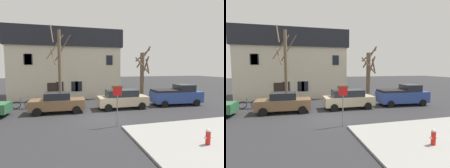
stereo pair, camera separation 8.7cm
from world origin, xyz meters
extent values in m
plane|color=#2D2D30|center=(0.00, 0.00, 0.00)|extent=(120.00, 120.00, 0.00)
cube|color=beige|center=(-2.47, 12.06, 3.20)|extent=(13.25, 6.82, 6.40)
cube|color=#23262D|center=(-2.47, 12.06, 7.51)|extent=(13.75, 7.32, 2.21)
cube|color=#2D231E|center=(-4.22, 8.60, 1.05)|extent=(1.10, 0.12, 2.10)
cube|color=black|center=(-3.37, 8.61, 1.60)|extent=(0.80, 0.08, 1.20)
cube|color=black|center=(-1.65, 8.61, 1.60)|extent=(0.80, 0.08, 1.20)
cube|color=black|center=(-1.19, 8.61, 1.60)|extent=(0.80, 0.08, 1.20)
cube|color=black|center=(-6.77, 8.61, 4.80)|extent=(0.80, 0.08, 1.20)
cube|color=black|center=(-6.66, 8.61, 4.80)|extent=(0.80, 0.08, 1.20)
cube|color=black|center=(2.69, 8.61, 4.80)|extent=(0.80, 0.08, 1.20)
cylinder|color=brown|center=(-3.23, 5.27, 3.78)|extent=(0.32, 0.32, 7.55)
cylinder|color=brown|center=(-3.89, 5.12, 7.13)|extent=(0.42, 1.42, 1.93)
cylinder|color=brown|center=(-2.93, 6.06, 5.85)|extent=(1.71, 0.76, 2.72)
cylinder|color=brown|center=(-3.85, 5.00, 4.99)|extent=(0.69, 1.36, 1.69)
cylinder|color=brown|center=(-3.66, 6.07, 6.00)|extent=(1.74, 0.99, 2.62)
cylinder|color=brown|center=(6.22, 6.53, 2.82)|extent=(0.49, 0.49, 5.64)
cylinder|color=brown|center=(6.70, 6.10, 4.03)|extent=(1.08, 1.18, 1.77)
cylinder|color=brown|center=(6.75, 6.60, 4.27)|extent=(0.31, 1.23, 1.94)
cylinder|color=brown|center=(6.68, 7.20, 5.15)|extent=(1.55, 1.14, 2.64)
cylinder|color=brown|center=(5.89, 5.87, 4.19)|extent=(1.51, 0.86, 1.82)
cylinder|color=brown|center=(6.61, 7.29, 5.39)|extent=(1.70, 0.98, 1.59)
cylinder|color=black|center=(-7.75, 3.34, 0.34)|extent=(0.69, 0.26, 0.68)
cube|color=brown|center=(-3.40, 2.62, 0.74)|extent=(4.57, 1.89, 0.84)
cube|color=#1E232B|center=(-3.40, 2.62, 1.45)|extent=(2.12, 1.62, 0.58)
cylinder|color=black|center=(-1.84, 3.47, 0.34)|extent=(0.69, 0.24, 0.68)
cylinder|color=black|center=(-1.88, 1.69, 0.34)|extent=(0.69, 0.24, 0.68)
cylinder|color=black|center=(-4.92, 3.55, 0.34)|extent=(0.69, 0.24, 0.68)
cylinder|color=black|center=(-4.96, 1.76, 0.34)|extent=(0.69, 0.24, 0.68)
cube|color=#C6B793|center=(2.48, 2.65, 0.74)|extent=(4.69, 1.88, 0.85)
cube|color=#1E232B|center=(2.38, 2.65, 1.48)|extent=(2.91, 1.64, 0.62)
cylinder|color=black|center=(4.08, 3.54, 0.34)|extent=(0.68, 0.23, 0.68)
cylinder|color=black|center=(4.05, 1.72, 0.34)|extent=(0.68, 0.23, 0.68)
cylinder|color=black|center=(0.90, 3.58, 0.34)|extent=(0.68, 0.23, 0.68)
cylinder|color=black|center=(0.88, 1.76, 0.34)|extent=(0.68, 0.23, 0.68)
cube|color=#2D4799|center=(8.35, 2.81, 0.87)|extent=(5.22, 2.43, 1.09)
cube|color=#1E232B|center=(9.26, 2.74, 1.76)|extent=(1.76, 1.92, 0.70)
cube|color=black|center=(7.24, 2.90, 1.51)|extent=(2.78, 2.16, 0.20)
cylinder|color=black|center=(10.15, 3.69, 0.34)|extent=(0.69, 0.27, 0.68)
cylinder|color=black|center=(9.99, 1.66, 0.34)|extent=(0.69, 0.27, 0.68)
cylinder|color=black|center=(6.71, 3.96, 0.34)|extent=(0.69, 0.27, 0.68)
cylinder|color=black|center=(6.55, 1.93, 0.34)|extent=(0.69, 0.27, 0.68)
cylinder|color=red|center=(3.91, -6.18, 0.45)|extent=(0.22, 0.22, 0.66)
sphere|color=silver|center=(3.91, -6.18, 0.80)|extent=(0.21, 0.21, 0.21)
cylinder|color=silver|center=(3.75, -6.18, 0.48)|extent=(0.10, 0.09, 0.09)
cylinder|color=silver|center=(4.07, -6.18, 0.48)|extent=(0.10, 0.09, 0.09)
cylinder|color=slate|center=(0.51, -2.16, 1.32)|extent=(0.07, 0.07, 2.65)
cube|color=red|center=(0.51, -2.18, 2.35)|extent=(0.60, 0.03, 0.60)
cube|color=#1E8C38|center=(0.51, -2.14, 2.60)|extent=(0.76, 0.02, 0.18)
torus|color=black|center=(-6.20, 5.24, 0.36)|extent=(0.70, 0.23, 0.71)
torus|color=black|center=(-7.20, 4.98, 0.36)|extent=(0.70, 0.23, 0.71)
cylinder|color=#1E4C8C|center=(-6.70, 5.11, 0.58)|extent=(0.97, 0.29, 0.19)
cylinder|color=#1E4C8C|center=(-6.89, 5.06, 0.81)|extent=(0.10, 0.06, 0.45)
camera|label=1|loc=(-2.72, -12.94, 3.84)|focal=28.16mm
camera|label=2|loc=(-2.64, -12.96, 3.84)|focal=28.16mm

